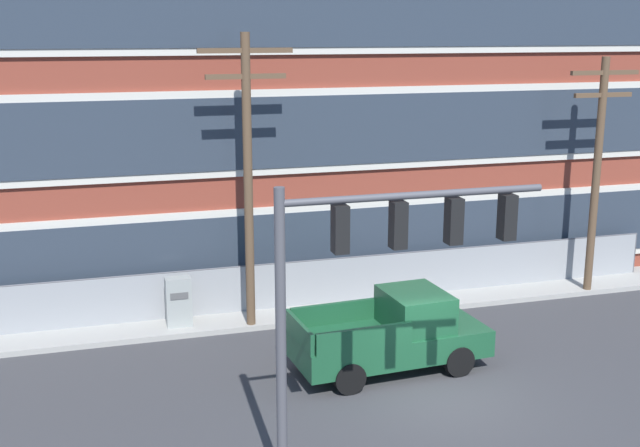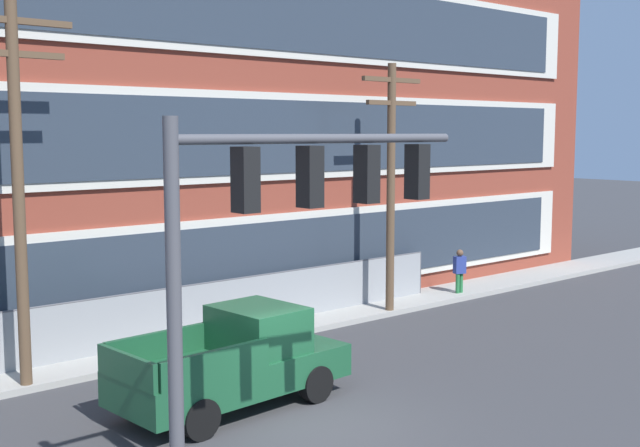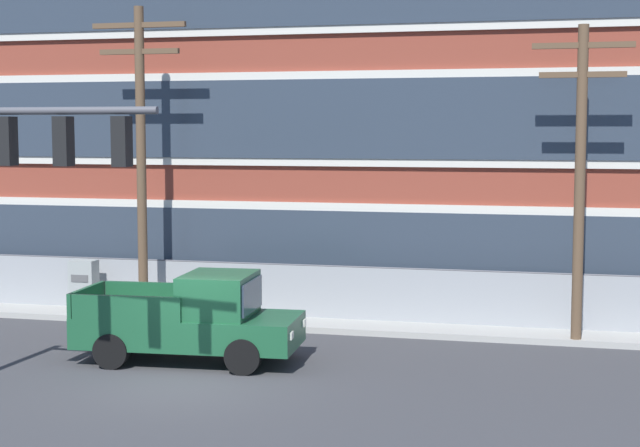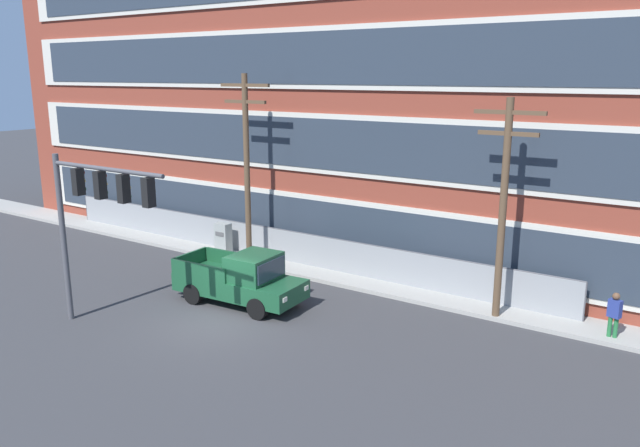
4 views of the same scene
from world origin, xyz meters
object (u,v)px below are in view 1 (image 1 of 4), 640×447
(utility_pole_near_corner, at_px, (248,170))
(utility_pole_midblock, at_px, (597,166))
(electrical_cabinet, at_px, (179,304))
(traffic_signal_mast, at_px, (374,261))
(pickup_truck_dark_green, at_px, (394,334))

(utility_pole_near_corner, height_order, utility_pole_midblock, utility_pole_near_corner)
(utility_pole_midblock, height_order, electrical_cabinet, utility_pole_midblock)
(traffic_signal_mast, bearing_deg, utility_pole_midblock, 38.00)
(pickup_truck_dark_green, bearing_deg, electrical_cabinet, 138.88)
(utility_pole_near_corner, bearing_deg, traffic_signal_mast, -85.45)
(utility_pole_midblock, bearing_deg, traffic_signal_mast, -142.00)
(traffic_signal_mast, height_order, utility_pole_near_corner, utility_pole_near_corner)
(pickup_truck_dark_green, relative_size, utility_pole_midblock, 0.66)
(traffic_signal_mast, bearing_deg, pickup_truck_dark_green, 63.24)
(traffic_signal_mast, xyz_separation_m, utility_pole_midblock, (10.86, 8.48, -0.08))
(utility_pole_midblock, bearing_deg, electrical_cabinet, 177.82)
(traffic_signal_mast, height_order, utility_pole_midblock, utility_pole_midblock)
(pickup_truck_dark_green, distance_m, electrical_cabinet, 6.70)
(electrical_cabinet, bearing_deg, traffic_signal_mast, -73.12)
(traffic_signal_mast, distance_m, electrical_cabinet, 10.08)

